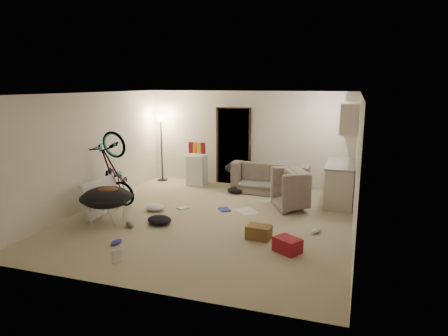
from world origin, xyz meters
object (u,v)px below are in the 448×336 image
(sofa, at_px, (272,181))
(drink_case_a, at_px, (259,232))
(saucer_chair, at_px, (107,202))
(juicer, at_px, (262,234))
(armchair, at_px, (304,194))
(kitchen_counter, at_px, (340,184))
(mini_fridge, at_px, (197,170))
(tv_box, at_px, (101,197))
(bicycle, at_px, (114,187))
(drink_case_b, at_px, (287,245))
(floor_lamp, at_px, (161,134))

(sofa, height_order, drink_case_a, sofa)
(saucer_chair, xyz_separation_m, juicer, (3.06, 0.11, -0.33))
(armchair, bearing_deg, sofa, 13.54)
(kitchen_counter, xyz_separation_m, saucer_chair, (-4.25, -2.87, -0.01))
(mini_fridge, xyz_separation_m, tv_box, (-0.99, -2.95, -0.04))
(bicycle, relative_size, tv_box, 1.58)
(bicycle, height_order, drink_case_a, bicycle)
(saucer_chair, relative_size, tv_box, 0.93)
(drink_case_a, height_order, juicer, juicer)
(bicycle, height_order, saucer_chair, bicycle)
(saucer_chair, bearing_deg, juicer, 2.07)
(armchair, xyz_separation_m, mini_fridge, (-3.01, 1.20, 0.09))
(kitchen_counter, height_order, armchair, kitchen_counter)
(kitchen_counter, relative_size, sofa, 0.78)
(drink_case_a, bearing_deg, mini_fridge, 132.87)
(mini_fridge, height_order, drink_case_b, mini_fridge)
(mini_fridge, bearing_deg, saucer_chair, -100.86)
(armchair, distance_m, drink_case_b, 2.51)
(floor_lamp, xyz_separation_m, saucer_chair, (0.58, -3.52, -0.88))
(sofa, height_order, juicer, sofa)
(kitchen_counter, xyz_separation_m, sofa, (-1.67, 0.45, -0.16))
(mini_fridge, distance_m, drink_case_b, 4.81)
(bicycle, distance_m, drink_case_a, 3.60)
(sofa, distance_m, armchair, 1.45)
(kitchen_counter, bearing_deg, drink_case_a, -114.50)
(armchair, height_order, drink_case_a, armchair)
(floor_lamp, relative_size, mini_fridge, 2.26)
(kitchen_counter, xyz_separation_m, drink_case_a, (-1.25, -2.74, -0.32))
(kitchen_counter, relative_size, drink_case_b, 3.64)
(armchair, relative_size, juicer, 3.87)
(mini_fridge, distance_m, tv_box, 3.11)
(saucer_chair, bearing_deg, floor_lamp, 99.31)
(armchair, relative_size, drink_case_b, 2.35)
(drink_case_a, distance_m, juicer, 0.06)
(kitchen_counter, height_order, juicer, kitchen_counter)
(saucer_chair, relative_size, drink_case_a, 2.42)
(sofa, xyz_separation_m, saucer_chair, (-2.59, -3.32, 0.15))
(drink_case_b, bearing_deg, floor_lamp, 169.68)
(kitchen_counter, bearing_deg, bicycle, -158.33)
(sofa, relative_size, saucer_chair, 1.90)
(kitchen_counter, distance_m, drink_case_a, 3.03)
(floor_lamp, xyz_separation_m, mini_fridge, (1.09, -0.10, -0.91))
(armchair, bearing_deg, saucer_chair, 95.40)
(drink_case_b, bearing_deg, sofa, 137.53)
(floor_lamp, distance_m, mini_fridge, 1.42)
(armchair, bearing_deg, kitchen_counter, -75.08)
(floor_lamp, distance_m, sofa, 3.33)
(kitchen_counter, xyz_separation_m, bicycle, (-4.73, -1.88, 0.02))
(drink_case_a, relative_size, juicer, 1.68)
(floor_lamp, xyz_separation_m, sofa, (3.16, -0.20, -1.03))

